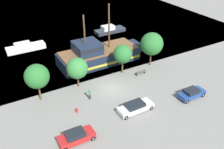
# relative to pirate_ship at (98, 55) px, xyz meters

# --- Properties ---
(ground_plane) EXTENTS (160.00, 160.00, 0.00)m
(ground_plane) POSITION_rel_pirate_ship_xyz_m (-2.03, -8.80, -1.56)
(ground_plane) COLOR gray
(water_surface) EXTENTS (80.00, 80.00, 0.00)m
(water_surface) POSITION_rel_pirate_ship_xyz_m (-2.03, 35.20, -1.56)
(water_surface) COLOR teal
(water_surface) RESTS_ON ground
(pirate_ship) EXTENTS (15.69, 5.63, 10.35)m
(pirate_ship) POSITION_rel_pirate_ship_xyz_m (0.00, 0.00, 0.00)
(pirate_ship) COLOR #192338
(pirate_ship) RESTS_ON water_surface
(moored_boat_dockside) EXTENTS (7.50, 2.23, 1.70)m
(moored_boat_dockside) POSITION_rel_pirate_ship_xyz_m (-10.27, 11.67, -0.91)
(moored_boat_dockside) COLOR silver
(moored_boat_dockside) RESTS_ON water_surface
(moored_boat_outer) EXTENTS (7.08, 2.52, 1.68)m
(moored_boat_outer) POSITION_rel_pirate_ship_xyz_m (8.98, 11.86, -0.95)
(moored_boat_outer) COLOR #2D333D
(moored_boat_outer) RESTS_ON water_surface
(parked_car_curb_front) EXTENTS (4.23, 1.82, 1.41)m
(parked_car_curb_front) POSITION_rel_pirate_ship_xyz_m (-10.92, -16.08, -0.86)
(parked_car_curb_front) COLOR #B21E1E
(parked_car_curb_front) RESTS_ON ground_plane
(parked_car_curb_mid) EXTENTS (4.91, 1.88, 1.32)m
(parked_car_curb_mid) POSITION_rel_pirate_ship_xyz_m (-1.94, -14.88, -0.90)
(parked_car_curb_mid) COLOR white
(parked_car_curb_mid) RESTS_ON ground_plane
(parked_car_curb_rear) EXTENTS (4.11, 1.77, 1.37)m
(parked_car_curb_rear) POSITION_rel_pirate_ship_xyz_m (6.84, -16.29, -0.87)
(parked_car_curb_rear) COLOR navy
(parked_car_curb_rear) RESTS_ON ground_plane
(fire_hydrant) EXTENTS (0.42, 0.25, 0.76)m
(fire_hydrant) POSITION_rel_pirate_ship_xyz_m (-8.83, -11.33, -1.15)
(fire_hydrant) COLOR red
(fire_hydrant) RESTS_ON ground_plane
(bench_promenade_east) EXTENTS (1.78, 0.45, 0.85)m
(bench_promenade_east) POSITION_rel_pirate_ship_xyz_m (4.22, -7.45, -1.12)
(bench_promenade_east) COLOR #4C4742
(bench_promenade_east) RESTS_ON ground_plane
(pedestrian_walking_near) EXTENTS (0.32, 0.32, 1.71)m
(pedestrian_walking_near) POSITION_rel_pirate_ship_xyz_m (-6.09, -9.45, -0.69)
(pedestrian_walking_near) COLOR #232838
(pedestrian_walking_near) RESTS_ON ground_plane
(tree_row_east) EXTENTS (3.41, 3.41, 5.59)m
(tree_row_east) POSITION_rel_pirate_ship_xyz_m (-12.24, -6.08, 2.31)
(tree_row_east) COLOR brown
(tree_row_east) RESTS_ON ground_plane
(tree_row_mideast) EXTENTS (3.25, 3.25, 4.82)m
(tree_row_mideast) POSITION_rel_pirate_ship_xyz_m (-6.19, -5.53, 1.62)
(tree_row_mideast) COLOR brown
(tree_row_mideast) RESTS_ON ground_plane
(tree_row_midwest) EXTENTS (3.07, 3.07, 5.07)m
(tree_row_midwest) POSITION_rel_pirate_ship_xyz_m (1.86, -5.41, 1.97)
(tree_row_midwest) COLOR brown
(tree_row_midwest) RESTS_ON ground_plane
(tree_row_west) EXTENTS (3.93, 3.93, 6.04)m
(tree_row_west) POSITION_rel_pirate_ship_xyz_m (7.64, -5.47, 2.50)
(tree_row_west) COLOR brown
(tree_row_west) RESTS_ON ground_plane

